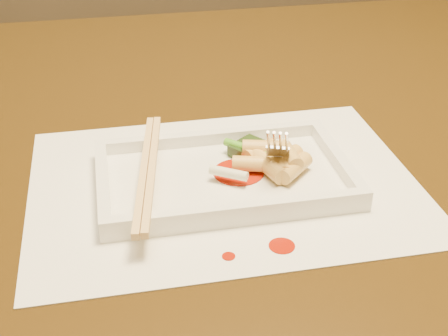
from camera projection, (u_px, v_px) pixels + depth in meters
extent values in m
cube|color=black|center=(190.00, 135.00, 0.79)|extent=(1.40, 0.90, 0.04)
cylinder|color=black|center=(443.00, 181.00, 1.40)|extent=(0.07, 0.07, 0.71)
cube|color=white|center=(224.00, 183.00, 0.65)|extent=(0.40, 0.30, 0.00)
cylinder|color=#A21704|center=(282.00, 246.00, 0.56)|extent=(0.02, 0.02, 0.00)
cylinder|color=#A21704|center=(229.00, 256.00, 0.55)|extent=(0.01, 0.01, 0.00)
cube|color=white|center=(224.00, 179.00, 0.65)|extent=(0.26, 0.16, 0.01)
cube|color=white|center=(211.00, 137.00, 0.71)|extent=(0.26, 0.01, 0.01)
cube|color=white|center=(240.00, 211.00, 0.58)|extent=(0.26, 0.01, 0.01)
cube|color=white|center=(103.00, 183.00, 0.62)|extent=(0.01, 0.14, 0.01)
cube|color=white|center=(338.00, 159.00, 0.67)|extent=(0.01, 0.14, 0.01)
cube|color=black|center=(248.00, 148.00, 0.68)|extent=(0.05, 0.05, 0.01)
cylinder|color=#EAEACC|center=(229.00, 173.00, 0.63)|extent=(0.04, 0.03, 0.01)
cylinder|color=#3D8E17|center=(259.00, 152.00, 0.67)|extent=(0.07, 0.07, 0.01)
cube|color=#E1B470|center=(144.00, 170.00, 0.63)|extent=(0.04, 0.22, 0.01)
cube|color=#E1B470|center=(152.00, 169.00, 0.63)|extent=(0.04, 0.22, 0.01)
cylinder|color=#A21704|center=(239.00, 172.00, 0.65)|extent=(0.05, 0.05, 0.00)
cylinder|color=#E4C56A|center=(269.00, 166.00, 0.65)|extent=(0.03, 0.05, 0.02)
cylinder|color=#E4C56A|center=(295.00, 168.00, 0.64)|extent=(0.05, 0.04, 0.02)
cylinder|color=#E4C56A|center=(289.00, 156.00, 0.65)|extent=(0.02, 0.04, 0.02)
cylinder|color=#E4C56A|center=(260.00, 151.00, 0.67)|extent=(0.04, 0.04, 0.02)
cylinder|color=#E4C56A|center=(283.00, 162.00, 0.65)|extent=(0.03, 0.05, 0.02)
cylinder|color=#E4C56A|center=(260.00, 148.00, 0.67)|extent=(0.04, 0.03, 0.02)
cylinder|color=#E4C56A|center=(256.00, 164.00, 0.65)|extent=(0.05, 0.03, 0.02)
cylinder|color=#E4C56A|center=(283.00, 160.00, 0.66)|extent=(0.05, 0.04, 0.02)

